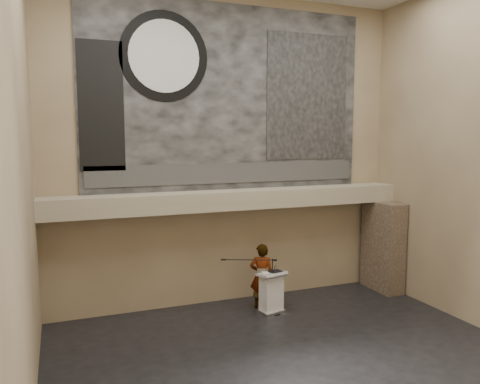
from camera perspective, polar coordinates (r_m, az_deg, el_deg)
name	(u,v)px	position (r m, az deg, el deg)	size (l,w,h in m)	color
floor	(296,361)	(10.45, 6.79, -19.73)	(10.00, 10.00, 0.00)	black
wall_back	(230,151)	(13.02, -1.29, 4.98)	(10.00, 0.02, 8.50)	#7F6A50
wall_front	(459,171)	(6.16, 25.18, 2.36)	(10.00, 0.02, 8.50)	#7F6A50
wall_left	(22,162)	(8.25, -25.09, 3.32)	(0.02, 8.00, 8.50)	#7F6A50
soffit	(235,199)	(12.75, -0.65, -0.92)	(10.00, 0.80, 0.50)	gray
sprinkler_left	(178,213)	(12.28, -7.58, -2.60)	(0.04, 0.04, 0.06)	#B2893D
sprinkler_right	(297,206)	(13.53, 6.98, -1.72)	(0.04, 0.04, 0.06)	#B2893D
banner	(230,98)	(13.03, -1.26, 11.36)	(8.00, 0.05, 5.00)	black
banner_text_strip	(230,173)	(12.99, -1.17, 2.33)	(7.76, 0.02, 0.55)	#2F2F2F
banner_clock_rim	(164,56)	(12.61, -9.22, 16.01)	(2.30, 2.30, 0.02)	black
banner_clock_face	(164,56)	(12.59, -9.20, 16.03)	(1.84, 1.84, 0.02)	silver
banner_building_print	(308,97)	(14.01, 8.25, 11.38)	(2.60, 0.02, 3.60)	black
banner_brick_print	(101,106)	(12.23, -16.56, 9.98)	(1.10, 0.02, 3.20)	black
stone_pier	(383,246)	(14.94, 17.03, -6.31)	(0.60, 1.40, 2.70)	#433529
lectern	(271,292)	(12.69, 3.84, -12.12)	(0.79, 0.64, 1.13)	silver
binder	(276,272)	(12.52, 4.38, -9.67)	(0.33, 0.26, 0.04)	black
papers	(266,273)	(12.46, 3.21, -9.81)	(0.19, 0.26, 0.01)	silver
speaker_person	(262,276)	(12.90, 2.66, -10.19)	(0.65, 0.43, 1.79)	white
mic_stand	(270,304)	(12.81, 3.68, -13.45)	(1.52, 0.81, 1.47)	black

